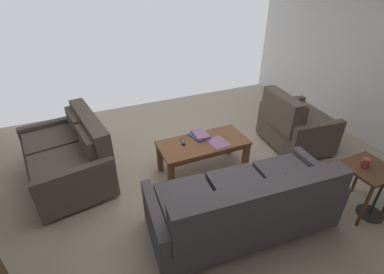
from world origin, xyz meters
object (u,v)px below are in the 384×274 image
end_table (367,175)px  armchair_side (294,125)px  loveseat_near (70,155)px  coffee_mug (365,163)px  loose_magazine (218,142)px  tv_remote (183,142)px  coffee_table (203,147)px  sofa_main (246,205)px  book_stack (200,135)px

end_table → armchair_side: 1.36m
loveseat_near → coffee_mug: bearing=147.4°
armchair_side → loose_magazine: armchair_side is taller
loveseat_near → loose_magazine: size_ratio=5.40×
coffee_mug → tv_remote: bearing=-42.9°
loveseat_near → coffee_table: 1.69m
coffee_table → coffee_mug: (-1.25, 1.30, 0.25)m
sofa_main → book_stack: 1.24m
loveseat_near → loose_magazine: (-1.77, 0.63, 0.10)m
loveseat_near → tv_remote: size_ratio=9.14×
end_table → coffee_mug: coffee_mug is taller
sofa_main → armchair_side: 1.91m
loveseat_near → book_stack: bearing=166.4°
loveseat_near → book_stack: size_ratio=4.95×
end_table → armchair_side: (-0.21, -1.34, -0.10)m
coffee_mug → end_table: bearing=141.9°
sofa_main → armchair_side: armchair_side is taller
sofa_main → loveseat_near: (1.56, -1.62, 0.00)m
coffee_table → armchair_side: 1.51m
coffee_mug → tv_remote: coffee_mug is taller
armchair_side → book_stack: 1.50m
loveseat_near → tv_remote: (-1.36, 0.44, 0.11)m
tv_remote → end_table: bearing=137.2°
loveseat_near → armchair_side: 3.16m
coffee_table → loose_magazine: bearing=150.3°
coffee_table → end_table: size_ratio=2.00×
sofa_main → armchair_side: bearing=-145.0°
coffee_mug → coffee_table: bearing=-45.9°
book_stack → end_table: bearing=131.1°
tv_remote → loveseat_near: bearing=-17.7°
coffee_table → book_stack: bearing=-97.9°
armchair_side → book_stack: armchair_side is taller
coffee_table → tv_remote: tv_remote is taller
coffee_mug → tv_remote: 2.05m
loose_magazine → coffee_table: bearing=-36.7°
coffee_table → loose_magazine: loose_magazine is taller
loveseat_near → book_stack: 1.68m
coffee_mug → loose_magazine: coffee_mug is taller
coffee_table → loose_magazine: (-0.17, 0.09, 0.08)m
sofa_main → coffee_table: 1.09m
sofa_main → loose_magazine: 1.02m
coffee_table → loveseat_near: bearing=-18.3°
book_stack → tv_remote: (0.26, 0.04, -0.01)m
tv_remote → book_stack: bearing=-170.6°
coffee_mug → book_stack: 1.90m
armchair_side → loose_magazine: (1.35, 0.10, 0.09)m
sofa_main → book_stack: sofa_main is taller
book_stack → loose_magazine: bearing=121.9°
book_stack → tv_remote: 0.27m
end_table → loveseat_near: bearing=-32.7°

